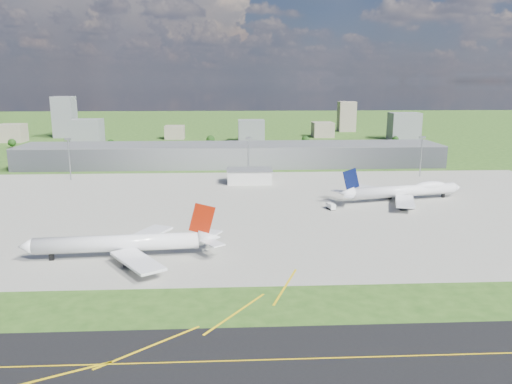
{
  "coord_description": "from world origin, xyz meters",
  "views": [
    {
      "loc": [
        -0.93,
        -193.39,
        59.72
      ],
      "look_at": [
        10.7,
        34.39,
        9.0
      ],
      "focal_mm": 35.0,
      "sensor_mm": 36.0,
      "label": 1
    }
  ],
  "objects_px": {
    "airliner_red_twin": "(125,244)",
    "tug_yellow": "(118,247)",
    "van_white_far": "(411,207)",
    "van_white_near": "(331,207)",
    "airliner_blue_quad": "(404,191)"
  },
  "relations": [
    {
      "from": "airliner_blue_quad",
      "to": "van_white_near",
      "type": "relative_size",
      "value": 11.31
    },
    {
      "from": "van_white_far",
      "to": "airliner_red_twin",
      "type": "bearing_deg",
      "value": -177.93
    },
    {
      "from": "airliner_red_twin",
      "to": "airliner_blue_quad",
      "type": "height_order",
      "value": "airliner_red_twin"
    },
    {
      "from": "airliner_red_twin",
      "to": "tug_yellow",
      "type": "height_order",
      "value": "airliner_red_twin"
    },
    {
      "from": "airliner_blue_quad",
      "to": "tug_yellow",
      "type": "distance_m",
      "value": 147.45
    },
    {
      "from": "van_white_near",
      "to": "van_white_far",
      "type": "xyz_separation_m",
      "value": [
        37.99,
        -1.96,
        -0.3
      ]
    },
    {
      "from": "airliner_red_twin",
      "to": "airliner_blue_quad",
      "type": "bearing_deg",
      "value": -152.06
    },
    {
      "from": "airliner_blue_quad",
      "to": "van_white_far",
      "type": "distance_m",
      "value": 18.88
    },
    {
      "from": "tug_yellow",
      "to": "van_white_far",
      "type": "bearing_deg",
      "value": -27.75
    },
    {
      "from": "tug_yellow",
      "to": "van_white_near",
      "type": "relative_size",
      "value": 0.74
    },
    {
      "from": "tug_yellow",
      "to": "van_white_far",
      "type": "height_order",
      "value": "van_white_far"
    },
    {
      "from": "airliner_red_twin",
      "to": "airliner_blue_quad",
      "type": "xyz_separation_m",
      "value": [
        125.23,
        78.31,
        0.06
      ]
    },
    {
      "from": "tug_yellow",
      "to": "airliner_red_twin",
      "type": "bearing_deg",
      "value": -111.89
    },
    {
      "from": "airliner_blue_quad",
      "to": "van_white_near",
      "type": "height_order",
      "value": "airliner_blue_quad"
    },
    {
      "from": "tug_yellow",
      "to": "van_white_far",
      "type": "distance_m",
      "value": 136.81
    }
  ]
}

